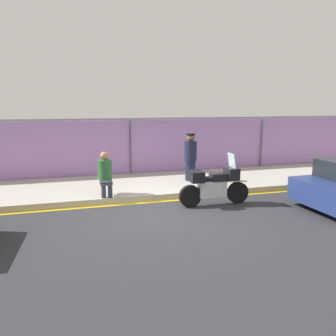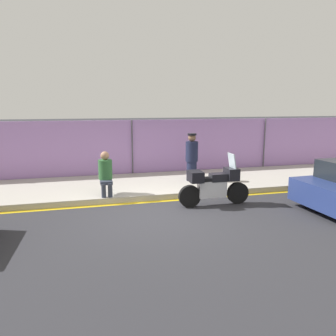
# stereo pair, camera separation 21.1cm
# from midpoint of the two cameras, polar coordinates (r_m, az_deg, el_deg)

# --- Properties ---
(ground_plane) EXTENTS (120.00, 120.00, 0.00)m
(ground_plane) POSITION_cam_midpoint_polar(r_m,az_deg,el_deg) (8.67, -2.22, -8.20)
(ground_plane) COLOR #2D2D33
(sidewalk) EXTENTS (42.47, 3.29, 0.18)m
(sidewalk) POSITION_cam_midpoint_polar(r_m,az_deg,el_deg) (11.39, -5.65, -3.05)
(sidewalk) COLOR #ADA89E
(sidewalk) RESTS_ON ground_plane
(curb_paint_stripe) EXTENTS (42.47, 0.18, 0.01)m
(curb_paint_stripe) POSITION_cam_midpoint_polar(r_m,az_deg,el_deg) (9.77, -3.85, -5.94)
(curb_paint_stripe) COLOR gold
(curb_paint_stripe) RESTS_ON ground_plane
(storefront_fence) EXTENTS (40.35, 0.17, 2.26)m
(storefront_fence) POSITION_cam_midpoint_polar(r_m,az_deg,el_deg) (12.88, -7.09, 3.27)
(storefront_fence) COLOR #AD7FC6
(storefront_fence) RESTS_ON ground_plane
(motorcycle) EXTENTS (2.10, 0.51, 1.49)m
(motorcycle) POSITION_cam_midpoint_polar(r_m,az_deg,el_deg) (9.41, 7.37, -2.89)
(motorcycle) COLOR black
(motorcycle) RESTS_ON ground_plane
(officer_standing) EXTENTS (0.44, 0.44, 1.67)m
(officer_standing) POSITION_cam_midpoint_polar(r_m,az_deg,el_deg) (11.58, 3.41, 1.94)
(officer_standing) COLOR #191E38
(officer_standing) RESTS_ON sidewalk
(person_seated_on_curb) EXTENTS (0.41, 0.68, 1.30)m
(person_seated_on_curb) POSITION_cam_midpoint_polar(r_m,az_deg,el_deg) (9.93, -11.48, -0.58)
(person_seated_on_curb) COLOR #2D3342
(person_seated_on_curb) RESTS_ON sidewalk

